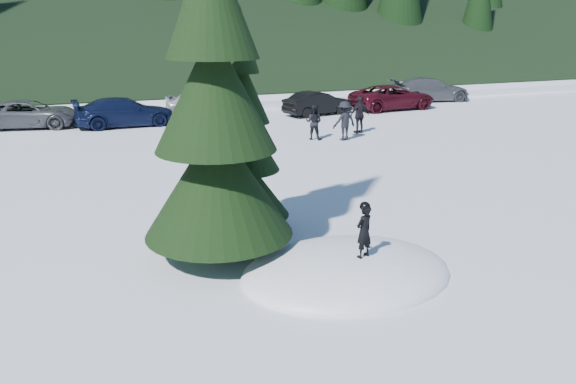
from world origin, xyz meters
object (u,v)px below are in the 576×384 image
object	(u,v)px
spruce_tall	(215,107)
car_5	(318,103)
child_skier	(364,231)
adult_1	(360,115)
spruce_short	(243,147)
car_4	(207,102)
car_6	(392,97)
car_3	(125,112)
car_2	(30,114)
adult_0	(314,122)
adult_2	(344,121)
car_7	(430,89)

from	to	relation	value
spruce_tall	car_5	size ratio (longest dim) A/B	2.20
child_skier	car_5	world-z (taller)	child_skier
adult_1	spruce_short	bearing A→B (deg)	42.59
car_4	car_6	distance (m)	10.79
adult_1	car_6	distance (m)	7.82
car_3	car_2	bearing A→B (deg)	71.47
spruce_tall	adult_0	xyz separation A→B (m)	(7.10, 10.94, -2.56)
adult_2	car_4	world-z (taller)	adult_2
adult_1	car_4	distance (m)	9.15
spruce_short	car_4	world-z (taller)	spruce_short
adult_2	car_2	distance (m)	15.27
adult_0	car_4	world-z (taller)	same
child_skier	adult_2	world-z (taller)	adult_2
spruce_tall	car_3	size ratio (longest dim) A/B	1.78
child_skier	adult_0	size ratio (longest dim) A/B	0.71
car_2	car_5	size ratio (longest dim) A/B	1.22
car_5	adult_1	bearing A→B (deg)	163.81
car_5	car_7	distance (m)	9.37
car_6	child_skier	bearing A→B (deg)	143.83
adult_0	car_6	xyz separation A→B (m)	(7.83, 6.34, -0.06)
car_7	car_4	bearing A→B (deg)	100.64
adult_2	car_6	xyz separation A→B (m)	(6.67, 6.95, -0.14)
car_3	car_4	size ratio (longest dim) A/B	1.08
car_2	car_4	world-z (taller)	car_4
car_5	car_6	distance (m)	4.95
car_7	adult_1	bearing A→B (deg)	138.78
spruce_short	car_4	size ratio (longest dim) A/B	1.20
car_5	spruce_tall	bearing A→B (deg)	136.91
adult_1	adult_2	bearing A→B (deg)	33.56
adult_1	car_5	bearing A→B (deg)	-100.47
adult_0	car_4	xyz separation A→B (m)	(-2.83, 7.97, 0.00)
adult_2	child_skier	bearing A→B (deg)	56.81
child_skier	adult_2	xyz separation A→B (m)	(5.87, 12.44, -0.17)
adult_0	adult_1	size ratio (longest dim) A/B	0.90
adult_0	car_5	world-z (taller)	adult_0
car_2	car_7	xyz separation A→B (m)	(23.62, 0.84, 0.08)
car_7	adult_0	bearing A→B (deg)	134.06
car_2	car_3	bearing A→B (deg)	-95.29
spruce_tall	car_4	size ratio (longest dim) A/B	1.92
adult_1	adult_2	world-z (taller)	adult_1
spruce_tall	car_5	distance (m)	19.87
car_5	car_7	world-z (taller)	car_7
spruce_short	adult_0	size ratio (longest dim) A/B	3.52
adult_1	car_3	world-z (taller)	adult_1
adult_2	car_5	xyz separation A→B (m)	(1.72, 6.63, -0.20)
adult_2	car_2	bearing A→B (deg)	-40.59
child_skier	adult_2	bearing A→B (deg)	-134.35
spruce_tall	car_6	size ratio (longest dim) A/B	1.69
spruce_short	adult_2	xyz separation A→B (m)	(7.26, 8.94, -1.26)
adult_1	spruce_tall	bearing A→B (deg)	43.16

